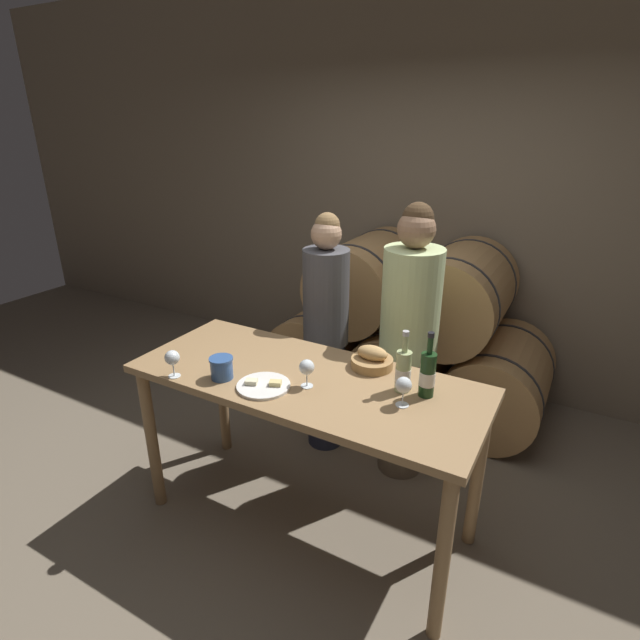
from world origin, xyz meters
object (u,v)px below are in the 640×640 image
cheese_plate (264,385)px  wine_glass_center (404,386)px  wine_glass_far_left (172,358)px  wine_bottle_white (403,371)px  blue_crock (222,367)px  wine_glass_left (307,368)px  tasting_table (306,398)px  person_right (408,345)px  wine_bottle_red (427,374)px  person_left (326,333)px  bread_basket (372,359)px

cheese_plate → wine_glass_center: bearing=15.2°
cheese_plate → wine_glass_far_left: size_ratio=1.83×
wine_bottle_white → wine_glass_center: 0.13m
blue_crock → wine_glass_left: 0.43m
tasting_table → blue_crock: size_ratio=15.14×
wine_bottle_white → wine_glass_far_left: (-1.03, -0.43, -0.00)m
tasting_table → wine_glass_center: 0.56m
cheese_plate → wine_glass_left: size_ratio=1.83×
person_right → blue_crock: person_right is taller
wine_glass_center → wine_bottle_red: bearing=65.3°
wine_bottle_red → cheese_plate: 0.76m
cheese_plate → wine_glass_left: bearing=31.4°
person_left → wine_bottle_white: person_left is taller
tasting_table → wine_bottle_red: 0.63m
wine_bottle_white → bread_basket: 0.27m
person_left → bread_basket: (0.51, -0.45, 0.14)m
wine_bottle_white → cheese_plate: 0.66m
person_right → wine_bottle_red: size_ratio=5.36×
wine_bottle_red → wine_glass_center: 0.15m
wine_glass_center → person_right: bearing=108.0°
wine_bottle_white → blue_crock: (-0.81, -0.32, -0.04)m
wine_glass_left → wine_glass_center: (0.45, 0.06, 0.00)m
person_left → blue_crock: bearing=-94.9°
bread_basket → wine_glass_center: wine_glass_center is taller
cheese_plate → blue_crock: bearing=-173.6°
wine_bottle_white → bread_basket: size_ratio=1.41×
person_right → wine_glass_far_left: (-0.84, -1.02, 0.15)m
tasting_table → cheese_plate: 0.26m
wine_bottle_red → person_left: bearing=145.6°
person_left → wine_bottle_red: (0.84, -0.58, 0.20)m
person_left → wine_glass_center: size_ratio=11.35×
bread_basket → cheese_plate: bearing=-129.6°
wine_bottle_red → wine_bottle_white: 0.11m
person_left → wine_glass_far_left: person_left is taller
blue_crock → bread_basket: bread_basket is taller
person_left → wine_glass_far_left: bearing=-106.2°
person_right → blue_crock: bearing=-124.5°
bread_basket → tasting_table: bearing=-134.1°
tasting_table → wine_glass_left: (0.06, -0.08, 0.22)m
cheese_plate → wine_glass_far_left: 0.47m
blue_crock → wine_glass_far_left: (-0.22, -0.10, 0.04)m
wine_bottle_white → blue_crock: bearing=-158.4°
wine_bottle_white → wine_glass_far_left: 1.11m
tasting_table → bread_basket: (0.24, 0.25, 0.16)m
cheese_plate → tasting_table: bearing=57.4°
wine_glass_center → person_left: bearing=137.6°
person_left → bread_basket: bearing=-40.9°
blue_crock → person_right: bearing=55.5°
tasting_table → blue_crock: 0.45m
wine_bottle_white → person_right: bearing=107.3°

